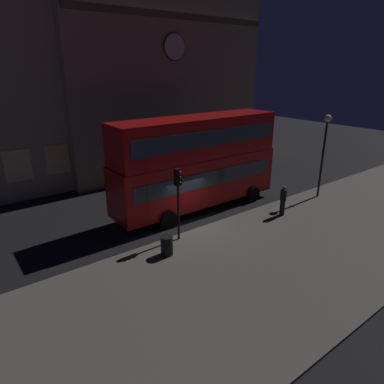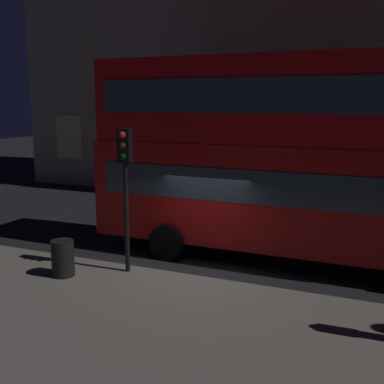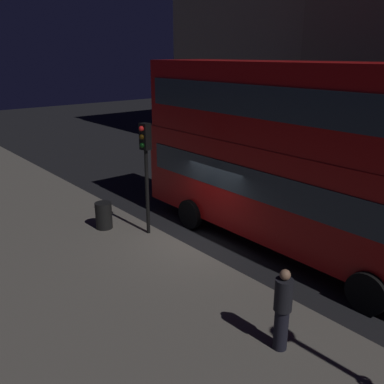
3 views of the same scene
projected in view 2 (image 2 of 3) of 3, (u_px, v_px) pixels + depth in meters
ground_plane at (197, 273)px, 13.00m from camera, size 80.00×80.00×0.00m
sidewalk_slab at (81, 365)px, 8.34m from camera, size 44.00×9.37×0.12m
building_with_clock at (170, 27)px, 27.77m from camera, size 12.60×9.84×17.45m
double_decker_bus at (282, 151)px, 13.43m from camera, size 11.02×2.88×5.75m
traffic_light_near_kerb at (125, 170)px, 12.27m from camera, size 0.35×0.38×3.76m
litter_bin at (63, 258)px, 12.37m from camera, size 0.58×0.58×0.94m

